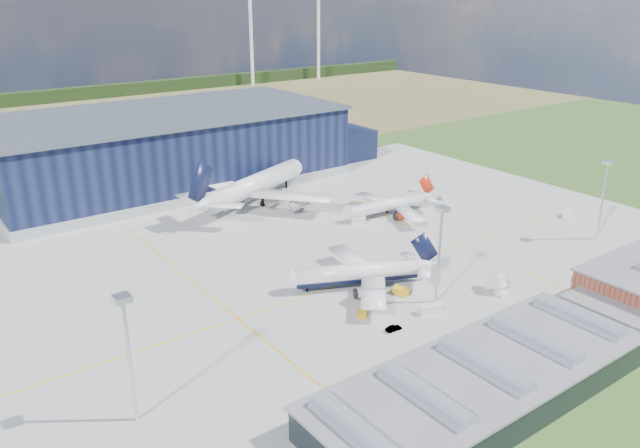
% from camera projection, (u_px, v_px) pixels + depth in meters
% --- Properties ---
extents(ground, '(600.00, 600.00, 0.00)m').
position_uv_depth(ground, '(322.00, 268.00, 158.79)').
color(ground, '#355620').
rests_on(ground, ground).
extents(apron, '(220.00, 160.00, 0.08)m').
position_uv_depth(apron, '(300.00, 256.00, 166.34)').
color(apron, '#979792').
rests_on(apron, ground).
extents(farmland, '(600.00, 220.00, 0.01)m').
position_uv_depth(farmland, '(72.00, 126.00, 324.93)').
color(farmland, olive).
rests_on(farmland, ground).
extents(treeline, '(600.00, 8.00, 8.00)m').
position_uv_depth(treeline, '(34.00, 98.00, 383.93)').
color(treeline, black).
rests_on(treeline, ground).
extents(hangar, '(145.00, 62.00, 26.10)m').
position_uv_depth(hangar, '(175.00, 150.00, 227.83)').
color(hangar, black).
rests_on(hangar, ground).
extents(glass_concourse, '(78.00, 23.00, 8.60)m').
position_uv_depth(glass_concourse, '(496.00, 375.00, 108.62)').
color(glass_concourse, black).
rests_on(glass_concourse, ground).
extents(light_mast_west, '(2.60, 2.60, 23.00)m').
position_uv_depth(light_mast_west, '(127.00, 339.00, 97.55)').
color(light_mast_west, silver).
rests_on(light_mast_west, ground).
extents(light_mast_center, '(2.60, 2.60, 23.00)m').
position_uv_depth(light_mast_center, '(440.00, 239.00, 136.20)').
color(light_mast_center, silver).
rests_on(light_mast_center, ground).
extents(light_mast_east, '(2.60, 2.60, 23.00)m').
position_uv_depth(light_mast_east, '(605.00, 187.00, 172.09)').
color(light_mast_east, silver).
rests_on(light_mast_east, ground).
extents(airliner_navy, '(50.05, 49.64, 12.41)m').
position_uv_depth(airliner_navy, '(357.00, 264.00, 146.50)').
color(airliner_navy, white).
rests_on(airliner_navy, ground).
extents(airliner_red, '(36.82, 36.17, 10.98)m').
position_uv_depth(airliner_red, '(389.00, 199.00, 194.06)').
color(airliner_red, white).
rests_on(airliner_red, ground).
extents(airliner_widebody, '(78.72, 78.05, 19.61)m').
position_uv_depth(airliner_widebody, '(254.00, 175.00, 204.05)').
color(airliner_widebody, white).
rests_on(airliner_widebody, ground).
extents(gse_tug_a, '(3.52, 4.38, 1.58)m').
position_uv_depth(gse_tug_a, '(401.00, 291.00, 145.23)').
color(gse_tug_a, gold).
rests_on(gse_tug_a, ground).
extents(gse_tug_b, '(3.36, 3.45, 1.26)m').
position_uv_depth(gse_tug_b, '(362.00, 314.00, 135.40)').
color(gse_tug_b, gold).
rests_on(gse_tug_b, ground).
extents(gse_van_a, '(5.25, 3.66, 2.10)m').
position_uv_depth(gse_van_a, '(430.00, 309.00, 136.42)').
color(gse_van_a, silver).
rests_on(gse_van_a, ground).
extents(gse_cart_a, '(2.11, 2.92, 1.19)m').
position_uv_depth(gse_cart_a, '(444.00, 198.00, 210.35)').
color(gse_cart_a, silver).
rests_on(gse_cart_a, ground).
extents(gse_van_b, '(4.70, 4.06, 1.99)m').
position_uv_depth(gse_van_b, '(358.00, 221.00, 188.83)').
color(gse_van_b, silver).
rests_on(gse_van_b, ground).
extents(gse_tug_c, '(2.10, 3.19, 1.35)m').
position_uv_depth(gse_tug_c, '(266.00, 201.00, 207.40)').
color(gse_tug_c, gold).
rests_on(gse_tug_c, ground).
extents(gse_van_c, '(4.87, 3.54, 2.12)m').
position_uv_depth(gse_van_c, '(567.00, 214.00, 194.44)').
color(gse_van_c, silver).
rests_on(gse_van_c, ground).
extents(airstair, '(2.32, 5.20, 3.26)m').
position_uv_depth(airstair, '(494.00, 285.00, 146.24)').
color(airstair, silver).
rests_on(airstair, ground).
extents(car_a, '(3.29, 2.03, 1.04)m').
position_uv_depth(car_a, '(632.00, 271.00, 156.32)').
color(car_a, '#99999E').
rests_on(car_a, ground).
extents(car_b, '(3.70, 1.58, 1.18)m').
position_uv_depth(car_b, '(394.00, 328.00, 129.62)').
color(car_b, '#99999E').
rests_on(car_b, ground).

